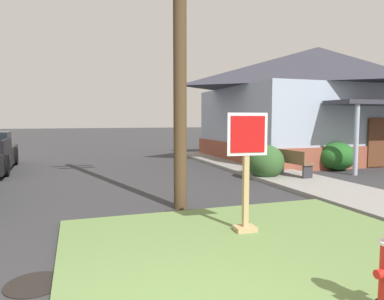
% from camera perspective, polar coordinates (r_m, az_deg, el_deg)
% --- Properties ---
extents(grass_corner_patch, '(5.74, 5.38, 0.08)m').
position_cam_1_polar(grass_corner_patch, '(5.32, 12.44, -16.57)').
color(grass_corner_patch, '#668447').
rests_on(grass_corner_patch, ground).
extents(sidewalk_strip, '(2.20, 19.93, 0.12)m').
position_cam_1_polar(sidewalk_strip, '(11.52, 17.13, -4.84)').
color(sidewalk_strip, gray).
rests_on(sidewalk_strip, ground).
extents(stop_sign, '(0.71, 0.30, 2.01)m').
position_cam_1_polar(stop_sign, '(6.00, 8.79, -4.07)').
color(stop_sign, tan).
rests_on(stop_sign, grass_corner_patch).
extents(manhole_cover, '(0.70, 0.70, 0.02)m').
position_cam_1_polar(manhole_cover, '(4.90, -24.13, -19.25)').
color(manhole_cover, black).
rests_on(manhole_cover, ground).
extents(street_bench, '(0.52, 1.63, 0.85)m').
position_cam_1_polar(street_bench, '(12.20, 15.82, -1.75)').
color(street_bench, brown).
rests_on(street_bench, sidewalk_strip).
extents(corner_house, '(10.41, 9.24, 5.59)m').
position_cam_1_polar(corner_house, '(19.02, 19.61, 7.39)').
color(corner_house, brown).
rests_on(corner_house, ground).
extents(shrub_near_porch, '(1.41, 1.41, 1.10)m').
position_cam_1_polar(shrub_near_porch, '(14.79, 22.40, -0.94)').
color(shrub_near_porch, '#246123').
rests_on(shrub_near_porch, ground).
extents(shrub_by_curb, '(1.25, 1.25, 1.15)m').
position_cam_1_polar(shrub_by_curb, '(11.94, 11.80, -1.89)').
color(shrub_by_curb, '#315729').
rests_on(shrub_by_curb, ground).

